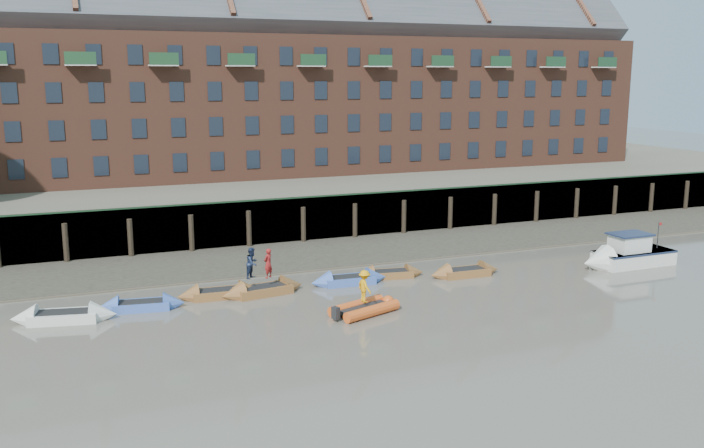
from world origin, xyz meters
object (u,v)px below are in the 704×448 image
rowboat_2 (219,293)px  motor_launch (620,256)px  rowboat_1 (141,305)px  rowboat_3 (263,290)px  rowboat_5 (390,274)px  rib_tender (366,308)px  rowboat_4 (349,280)px  person_rib_crew (365,286)px  person_rower_b (252,263)px  person_rower_a (268,263)px  rowboat_0 (64,317)px  rowboat_6 (465,272)px

rowboat_2 → motor_launch: bearing=-3.5°
rowboat_1 → motor_launch: 29.16m
rowboat_3 → rowboat_5: 7.99m
rowboat_1 → rib_tender: bearing=-16.1°
rowboat_1 → rowboat_3: 6.56m
rowboat_4 → person_rib_crew: person_rib_crew is taller
person_rower_b → rowboat_3: bearing=-64.1°
rowboat_5 → person_rower_b: person_rower_b is taller
rowboat_1 → rowboat_5: rowboat_1 is taller
rowboat_2 → person_rower_b: size_ratio=2.64×
rowboat_3 → person_rower_b: person_rower_b is taller
motor_launch → person_rower_a: 22.38m
rowboat_4 → person_rower_a: (-4.88, -0.28, 1.53)m
person_rower_b → rowboat_2: bearing=128.0°
rowboat_5 → person_rower_a: size_ratio=2.61×
rowboat_0 → rowboat_3: rowboat_0 is taller
motor_launch → person_rib_crew: bearing=7.4°
rowboat_4 → motor_launch: bearing=-5.8°
rib_tender → motor_launch: bearing=-11.8°
rib_tender → person_rower_a: person_rower_a is taller
rib_tender → rowboat_5: bearing=35.5°
rowboat_2 → rowboat_1: bearing=-168.4°
rowboat_0 → rowboat_4: 15.51m
rowboat_2 → person_rower_b: (1.83, -0.18, 1.57)m
rowboat_0 → rib_tender: (14.32, -4.26, 0.02)m
rib_tender → person_rower_a: bearing=106.6°
rowboat_2 → rowboat_5: size_ratio=1.07×
motor_launch → rowboat_0: bearing=-3.6°
rib_tender → motor_launch: (18.49, 2.64, 0.40)m
rowboat_4 → person_rower_b: 5.92m
rowboat_4 → rowboat_5: rowboat_4 is taller
rowboat_4 → rowboat_5: bearing=11.2°
rowboat_1 → person_rower_a: bearing=10.3°
rib_tender → rowboat_2: bearing=119.7°
rowboat_2 → rowboat_4: size_ratio=0.99×
motor_launch → rowboat_1: bearing=-5.0°
person_rower_a → rib_tender: bearing=89.7°
rowboat_6 → motor_launch: size_ratio=0.70×
rowboat_3 → motor_launch: size_ratio=0.76×
rowboat_2 → motor_launch: (24.88, -2.80, 0.45)m
rowboat_1 → person_rib_crew: 11.59m
rowboat_6 → motor_launch: 10.37m
rowboat_0 → rowboat_1: rowboat_0 is taller
rib_tender → person_rib_crew: 1.16m
rowboat_2 → person_rib_crew: size_ratio=2.77×
rowboat_1 → person_rower_b: person_rower_b is taller
person_rib_crew → rowboat_1: bearing=57.7°
rowboat_4 → rowboat_3: bearing=-174.6°
rib_tender → rowboat_6: bearing=7.7°
rowboat_0 → rowboat_4: rowboat_0 is taller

